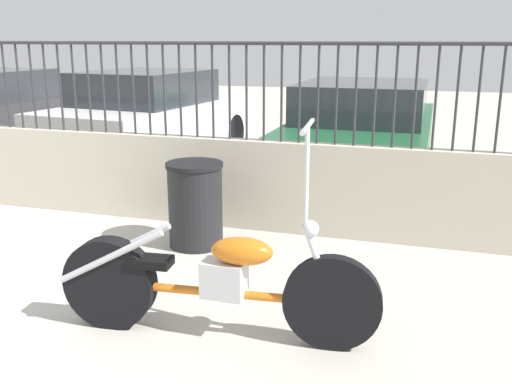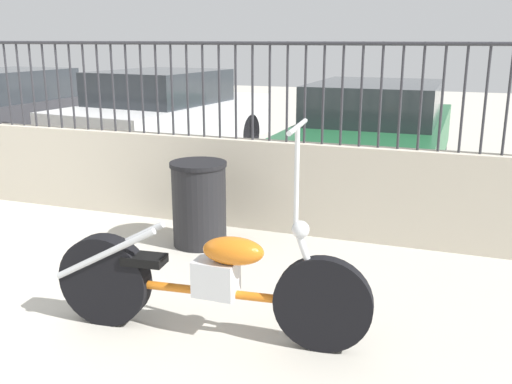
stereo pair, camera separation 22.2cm
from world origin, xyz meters
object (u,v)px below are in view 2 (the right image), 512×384
motorcycle_orange (192,280)px  car_green (376,131)px  car_white (167,116)px  trash_bin (199,204)px  car_dark_grey (17,108)px

motorcycle_orange → car_green: motorcycle_orange is taller
car_white → trash_bin: bearing=-141.2°
motorcycle_orange → car_green: (0.46, 4.81, 0.30)m
car_white → car_dark_grey: bearing=92.1°
trash_bin → car_dark_grey: size_ratio=0.19×
motorcycle_orange → trash_bin: motorcycle_orange is taller
trash_bin → car_white: (-2.18, 3.40, 0.31)m
motorcycle_orange → car_green: bearing=78.9°
car_white → car_green: 3.35m
motorcycle_orange → car_dark_grey: 8.01m
trash_bin → car_white: bearing=122.7°
motorcycle_orange → trash_bin: bearing=108.3°
car_dark_grey → car_green: 6.57m
motorcycle_orange → trash_bin: size_ratio=2.65×
car_dark_grey → car_green: car_dark_grey is taller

